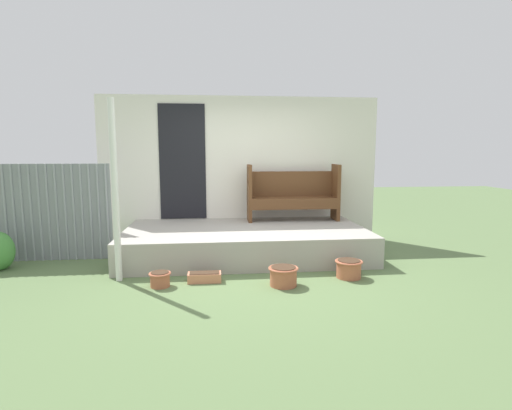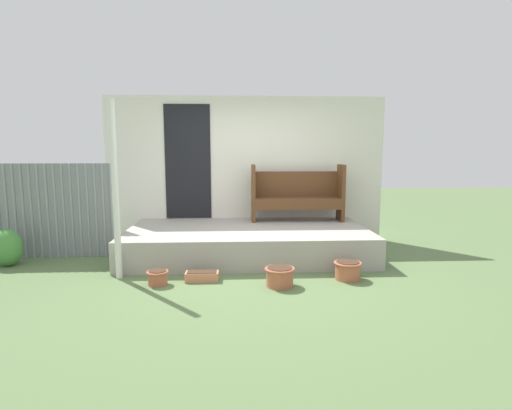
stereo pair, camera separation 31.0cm
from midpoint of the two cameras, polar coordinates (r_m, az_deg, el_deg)
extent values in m
plane|color=#5B7547|center=(5.49, -2.10, -9.78)|extent=(24.00, 24.00, 0.00)
cube|color=#A8A399|center=(6.35, -2.89, -5.27)|extent=(3.74, 1.91, 0.44)
cube|color=white|center=(7.18, -3.38, 4.95)|extent=(4.94, 0.06, 2.60)
cube|color=black|center=(7.16, -11.68, 6.03)|extent=(0.80, 0.02, 2.00)
cube|color=gray|center=(7.03, -32.32, -0.99)|extent=(2.80, 0.02, 1.46)
cylinder|color=gray|center=(7.07, -33.28, -1.02)|extent=(0.04, 0.04, 1.46)
cylinder|color=gray|center=(7.01, -32.40, -1.01)|extent=(0.04, 0.04, 1.46)
cylinder|color=gray|center=(6.96, -31.50, -1.00)|extent=(0.04, 0.04, 1.46)
cylinder|color=gray|center=(6.90, -30.58, -1.00)|extent=(0.04, 0.04, 1.46)
cylinder|color=gray|center=(6.85, -29.66, -0.99)|extent=(0.04, 0.04, 1.46)
cylinder|color=gray|center=(6.81, -28.72, -0.98)|extent=(0.04, 0.04, 1.46)
cylinder|color=gray|center=(6.76, -27.76, -0.97)|extent=(0.04, 0.04, 1.46)
cylinder|color=gray|center=(6.72, -26.80, -0.97)|extent=(0.04, 0.04, 1.46)
cylinder|color=gray|center=(6.67, -25.82, -0.96)|extent=(0.04, 0.04, 1.46)
cylinder|color=gray|center=(6.63, -24.83, -0.95)|extent=(0.04, 0.04, 1.46)
cylinder|color=gray|center=(6.59, -23.83, -0.94)|extent=(0.04, 0.04, 1.46)
cylinder|color=gray|center=(6.56, -22.81, -0.93)|extent=(0.04, 0.04, 1.46)
cylinder|color=gray|center=(6.52, -21.79, -0.92)|extent=(0.04, 0.04, 1.46)
cylinder|color=white|center=(5.33, -21.08, 1.78)|extent=(0.08, 0.08, 2.30)
cube|color=brown|center=(6.84, -2.25, 1.70)|extent=(0.06, 0.40, 0.97)
cube|color=brown|center=(7.08, 10.09, 1.80)|extent=(0.06, 0.40, 0.97)
cube|color=brown|center=(6.93, 4.02, 0.92)|extent=(1.46, 0.41, 0.04)
cube|color=brown|center=(6.76, 4.27, -0.05)|extent=(1.46, 0.04, 0.15)
cube|color=brown|center=(7.08, 3.80, 3.03)|extent=(1.46, 0.05, 0.44)
cylinder|color=#B26042|center=(5.15, -15.26, -10.25)|extent=(0.23, 0.23, 0.18)
torus|color=#B26042|center=(5.12, -15.29, -9.44)|extent=(0.27, 0.27, 0.02)
cylinder|color=#422D1E|center=(5.12, -15.30, -9.27)|extent=(0.22, 0.22, 0.01)
cylinder|color=#B26042|center=(5.00, 2.14, -10.18)|extent=(0.33, 0.33, 0.23)
torus|color=#B26042|center=(4.97, 2.14, -9.04)|extent=(0.37, 0.37, 0.02)
cylinder|color=#422D1E|center=(4.97, 2.14, -8.87)|extent=(0.30, 0.30, 0.01)
cylinder|color=#B26042|center=(5.40, 11.49, -8.98)|extent=(0.32, 0.32, 0.23)
torus|color=#B26042|center=(5.37, 11.52, -7.93)|extent=(0.36, 0.36, 0.02)
cylinder|color=#422D1E|center=(5.37, 11.53, -7.76)|extent=(0.29, 0.29, 0.01)
cube|color=tan|center=(5.22, -9.09, -10.18)|extent=(0.42, 0.18, 0.12)
cube|color=#422D1E|center=(5.20, -9.10, -9.53)|extent=(0.37, 0.15, 0.01)
camera|label=1|loc=(0.15, -91.58, -0.22)|focal=28.00mm
camera|label=2|loc=(0.15, 88.42, 0.22)|focal=28.00mm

